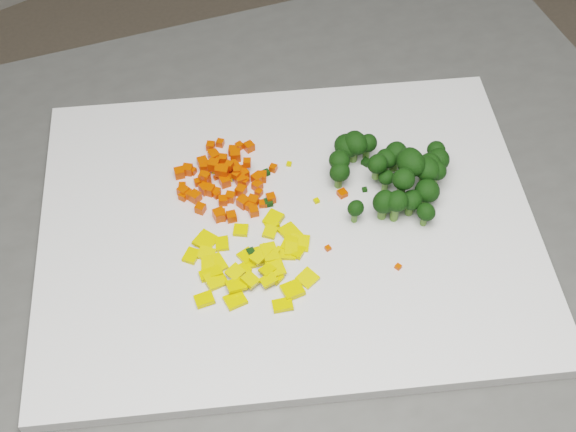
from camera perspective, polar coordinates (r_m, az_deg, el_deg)
counter_block at (r=1.22m, az=-2.53°, el=-13.88°), size 1.12×0.92×0.90m
cutting_board at (r=0.82m, az=0.00°, el=-0.73°), size 0.63×0.59×0.01m
carrot_pile at (r=0.84m, az=-4.24°, el=3.16°), size 0.11×0.11×0.03m
pepper_pile at (r=0.77m, az=-2.43°, el=-3.50°), size 0.13×0.13×0.02m
broccoli_pile at (r=0.83m, az=7.76°, el=3.68°), size 0.13×0.13×0.06m
carrot_cube_0 at (r=0.84m, az=-3.66°, el=3.23°), size 0.01×0.01×0.01m
carrot_cube_1 at (r=0.84m, az=-5.92°, el=1.96°), size 0.01×0.01×0.01m
carrot_cube_2 at (r=0.85m, az=-6.01°, el=2.79°), size 0.01×0.01×0.01m
carrot_cube_3 at (r=0.83m, az=-1.22°, el=1.27°), size 0.01×0.01×0.01m
carrot_cube_4 at (r=0.83m, az=-4.44°, el=1.18°), size 0.01×0.01×0.01m
carrot_cube_5 at (r=0.85m, az=-2.19°, el=2.68°), size 0.01×0.01×0.01m
carrot_cube_6 at (r=0.85m, az=-5.30°, el=3.64°), size 0.01×0.01×0.01m
carrot_cube_7 at (r=0.83m, az=-3.20°, el=1.00°), size 0.01×0.01×0.01m
carrot_cube_8 at (r=0.86m, az=-6.81°, el=3.19°), size 0.01×0.01×0.01m
carrot_cube_9 at (r=0.86m, az=-5.95°, el=3.53°), size 0.01×0.01×0.01m
carrot_cube_10 at (r=0.85m, az=-6.44°, el=2.40°), size 0.01×0.01×0.01m
carrot_cube_11 at (r=0.84m, az=-2.09°, el=1.67°), size 0.01×0.01×0.01m
carrot_cube_12 at (r=0.86m, az=-4.56°, el=3.52°), size 0.01×0.01×0.01m
carrot_cube_13 at (r=0.85m, az=-3.10°, el=2.72°), size 0.01×0.01×0.01m
carrot_cube_14 at (r=0.82m, az=-2.62°, el=0.79°), size 0.01×0.01×0.01m
carrot_cube_15 at (r=0.82m, az=-2.45°, el=0.33°), size 0.01×0.01×0.01m
carrot_cube_16 at (r=0.88m, az=-3.94°, el=4.65°), size 0.01×0.01×0.01m
carrot_cube_17 at (r=0.82m, az=-2.90°, el=0.77°), size 0.01×0.01×0.01m
carrot_cube_18 at (r=0.89m, az=-4.84°, el=5.20°), size 0.01×0.01×0.01m
carrot_cube_19 at (r=0.84m, az=-5.10°, el=1.53°), size 0.01×0.01×0.01m
carrot_cube_20 at (r=0.86m, az=-4.64°, el=4.08°), size 0.01×0.01×0.01m
carrot_cube_21 at (r=0.84m, az=-7.46°, el=1.40°), size 0.01×0.01×0.01m
carrot_cube_22 at (r=0.82m, az=-4.83°, el=0.05°), size 0.01×0.01×0.01m
carrot_cube_23 at (r=0.84m, az=-5.88°, el=2.81°), size 0.01×0.01×0.01m
carrot_cube_24 at (r=0.86m, az=-1.06°, el=3.43°), size 0.01×0.01×0.01m
carrot_cube_25 at (r=0.83m, az=-2.51°, el=1.06°), size 0.01×0.01×0.01m
carrot_cube_26 at (r=0.84m, az=-3.72°, el=2.91°), size 0.01×0.01×0.01m
carrot_cube_27 at (r=0.85m, az=-7.52°, el=2.09°), size 0.01×0.01×0.01m
carrot_cube_28 at (r=0.84m, az=-7.44°, el=1.74°), size 0.01×0.01×0.01m
carrot_cube_29 at (r=0.82m, az=-4.92°, el=0.08°), size 0.01×0.01×0.01m
carrot_cube_30 at (r=0.85m, az=-3.40°, el=2.58°), size 0.01×0.01×0.01m
carrot_cube_31 at (r=0.84m, az=-7.19°, el=1.56°), size 0.01×0.01×0.01m
carrot_cube_32 at (r=0.84m, az=-5.13°, el=1.72°), size 0.01×0.01×0.01m
carrot_cube_33 at (r=0.85m, az=-4.28°, el=2.73°), size 0.01×0.01×0.01m
carrot_cube_34 at (r=0.86m, az=-7.73°, el=3.06°), size 0.01×0.01×0.01m
carrot_cube_35 at (r=0.87m, az=-6.09°, el=3.79°), size 0.01×0.01×0.01m
carrot_cube_36 at (r=0.84m, az=-5.15°, el=1.61°), size 0.01×0.01×0.01m
carrot_cube_37 at (r=0.87m, az=-4.84°, el=3.84°), size 0.01×0.01×0.01m
carrot_cube_38 at (r=0.88m, az=-5.53°, el=4.97°), size 0.01×0.01×0.01m
carrot_cube_39 at (r=0.85m, az=-4.89°, el=3.26°), size 0.01×0.01×0.01m
carrot_cube_40 at (r=0.86m, az=-4.22°, el=3.44°), size 0.01×0.01×0.01m
carrot_cube_41 at (r=0.85m, az=-2.93°, el=3.81°), size 0.01×0.01×0.01m
carrot_cube_42 at (r=0.85m, az=-1.88°, el=2.80°), size 0.01×0.01×0.01m
carrot_cube_43 at (r=0.86m, az=-3.87°, el=3.60°), size 0.01×0.01×0.01m
carrot_cube_44 at (r=0.87m, az=-5.27°, el=4.25°), size 0.01×0.01×0.01m
carrot_cube_45 at (r=0.88m, az=-3.48°, el=5.00°), size 0.01×0.01×0.01m
carrot_cube_46 at (r=0.83m, az=-4.12°, el=1.35°), size 0.01×0.01×0.01m
carrot_cube_47 at (r=0.86m, az=-3.90°, el=3.50°), size 0.01×0.01×0.01m
carrot_cube_48 at (r=0.82m, az=-4.04°, el=-0.04°), size 0.01×0.01×0.01m
carrot_cube_49 at (r=0.86m, az=-3.39°, el=3.32°), size 0.01×0.01×0.01m
carrot_cube_50 at (r=0.85m, az=-4.61°, el=2.91°), size 0.01×0.01×0.01m
carrot_cube_51 at (r=0.84m, az=-5.63°, el=1.86°), size 0.01×0.01×0.01m
carrot_cube_52 at (r=0.86m, az=-3.71°, el=3.33°), size 0.01×0.01×0.01m
carrot_cube_53 at (r=0.86m, az=-5.80°, el=3.51°), size 0.01×0.01×0.01m
carrot_cube_54 at (r=0.87m, az=-3.76°, el=4.34°), size 0.02×0.02×0.01m
carrot_cube_55 at (r=0.83m, az=-6.63°, el=1.37°), size 0.01×0.01×0.01m
carrot_cube_56 at (r=0.85m, az=-5.91°, el=2.54°), size 0.01×0.01×0.01m
carrot_cube_57 at (r=0.85m, az=-4.63°, el=3.19°), size 0.01×0.01×0.01m
carrot_cube_58 at (r=0.85m, az=-4.22°, el=3.60°), size 0.01×0.01×0.01m
carrot_cube_59 at (r=0.88m, az=-2.78°, el=4.94°), size 0.01×0.01×0.01m
carrot_cube_60 at (r=0.85m, az=-4.51°, el=2.46°), size 0.01×0.01×0.01m
carrot_cube_61 at (r=0.84m, az=-2.20°, el=2.16°), size 0.01×0.01×0.01m
carrot_cube_62 at (r=0.84m, az=-3.36°, el=1.80°), size 0.01×0.01×0.01m
carrot_cube_63 at (r=0.83m, az=-6.24°, el=0.54°), size 0.01×0.01×0.01m
carrot_cube_64 at (r=0.83m, az=-4.64°, el=1.10°), size 0.01×0.01×0.01m
carrot_cube_65 at (r=0.85m, az=-3.11°, el=2.45°), size 0.01×0.01×0.01m
carrot_cube_66 at (r=0.88m, az=-5.45°, el=4.44°), size 0.01×0.01×0.01m
carrot_cube_67 at (r=0.86m, az=-7.16°, el=3.29°), size 0.01×0.01×0.01m
carrot_cube_68 at (r=0.82m, az=-2.51°, el=0.41°), size 0.01×0.01×0.01m
carrot_cube_69 at (r=0.85m, az=-3.22°, el=2.99°), size 0.01×0.01×0.01m
pepper_chunk_0 at (r=0.80m, az=-5.87°, el=-1.75°), size 0.03×0.03×0.01m
pepper_chunk_1 at (r=0.76m, az=-3.71°, el=-4.93°), size 0.02×0.02×0.01m
pepper_chunk_2 at (r=0.78m, az=-1.30°, el=-2.60°), size 0.02×0.02×0.01m
pepper_chunk_3 at (r=0.78m, az=-1.26°, el=-2.68°), size 0.02×0.02×0.01m
pepper_chunk_4 at (r=0.77m, az=-3.78°, el=-4.01°), size 0.02×0.02×0.01m
pepper_chunk_5 at (r=0.80m, az=0.14°, el=-1.17°), size 0.02×0.02×0.01m
pepper_chunk_6 at (r=0.79m, az=0.20°, el=-2.39°), size 0.02×0.02×0.01m
pepper_chunk_7 at (r=0.79m, az=-4.94°, el=-3.32°), size 0.01×0.02×0.01m
pepper_chunk_8 at (r=0.78m, az=-3.33°, el=-3.88°), size 0.02×0.01×0.01m
pepper_chunk_9 at (r=0.76m, az=-3.77°, el=-5.99°), size 0.02×0.02×0.01m
pepper_chunk_10 at (r=0.79m, az=-0.12°, el=-2.67°), size 0.02×0.02×0.01m
pepper_chunk_11 at (r=0.76m, az=-2.71°, el=-4.57°), size 0.02×0.02×0.01m
pepper_chunk_12 at (r=0.81m, az=-3.37°, el=-1.02°), size 0.02×0.02×0.01m
pepper_chunk_13 at (r=0.76m, az=-5.97°, el=-5.92°), size 0.02×0.02×0.01m
pepper_chunk_14 at (r=0.79m, az=-5.82°, el=-2.68°), size 0.02×0.02×0.01m
pepper_chunk_15 at (r=0.79m, az=0.63°, el=-2.54°), size 0.02×0.02×0.01m
pepper_chunk_16 at (r=0.77m, az=-0.94°, el=-4.39°), size 0.02×0.02×0.00m
pepper_chunk_17 at (r=0.78m, az=-5.50°, el=-4.11°), size 0.02×0.02×0.01m
pepper_chunk_18 at (r=0.80m, az=-4.70°, el=-1.98°), size 0.02×0.02×0.01m
pepper_chunk_19 at (r=0.77m, az=-1.49°, el=-3.86°), size 0.02×0.01×0.00m
pepper_chunk_20 at (r=0.76m, az=-1.39°, el=-4.59°), size 0.02×0.01×0.01m
pepper_chunk_21 at (r=0.79m, az=-2.91°, el=-2.87°), size 0.02×0.02×0.01m
pepper_chunk_22 at (r=0.79m, az=-2.48°, el=-2.99°), size 0.02×0.03×0.00m
pepper_chunk_23 at (r=0.76m, az=0.32°, el=-5.29°), size 0.02×0.02×0.01m
pepper_chunk_24 at (r=0.81m, az=-1.20°, el=-0.55°), size 0.02×0.02×0.01m
pepper_chunk_25 at (r=0.79m, az=-6.88°, el=-2.82°), size 0.02×0.02×0.00m
pepper_chunk_26 at (r=0.79m, az=0.09°, el=-2.01°), size 0.02×0.02×0.01m
pepper_chunk_27 at (r=0.80m, az=0.84°, el=-1.94°), size 0.03×0.03×0.01m
pepper_chunk_28 at (r=0.75m, az=-0.39°, el=-6.35°), size 0.02×0.02×0.01m
pepper_chunk_29 at (r=0.81m, az=-1.04°, el=-0.21°), size 0.02×0.02×0.01m
pepper_chunk_30 at (r=0.77m, az=-0.88°, el=-3.71°), size 0.02×0.02×0.01m
pepper_chunk_31 at (r=0.79m, az=-5.72°, el=-3.36°), size 0.02×0.02×0.01m
pepper_chunk_32 at (r=0.77m, az=1.40°, el=-4.45°), size 0.02×0.02×0.01m
pepper_chunk_33 at (r=0.78m, az=-1.93°, el=-2.75°), size 0.02×0.02×0.01m
pepper_chunk_34 at (r=0.77m, az=-5.18°, el=-4.57°), size 0.02×0.02×0.01m
pepper_chunk_35 at (r=0.80m, az=-1.29°, el=-1.15°), size 0.02×0.02×0.01m
broccoli_floret_0 at (r=0.81m, az=9.69°, el=0.01°), size 0.02×0.02×0.03m
broccoli_floret_1 at (r=0.81m, az=4.77°, el=0.25°), size 0.02×0.02×0.03m
broccoli_floret_2 at (r=0.85m, az=6.93°, el=3.69°), size 0.03×0.03×0.03m
broccoli_floret_3 at (r=0.83m, az=8.61°, el=3.53°), size 0.04×0.04×0.03m
broccoli_floret_4 at (r=0.84m, az=10.38°, el=2.71°), size 0.03×0.03×0.04m
broccoli_floret_5 at (r=0.82m, az=8.69°, el=0.84°), size 0.03×0.03×0.03m
broccoli_floret_6 at (r=0.81m, az=8.09°, el=2.21°), size 0.03×0.03×0.04m
broccoli_floret_7 at (r=0.86m, az=4.10°, el=4.74°), size 0.04×0.04×0.03m
broccoli_floret_8 at (r=0.83m, az=9.73°, el=3.09°), size 0.04×0.04×0.03m
broccoli_floret_9 at (r=0.86m, az=10.50°, el=3.62°), size 0.03×0.03×0.04m
broccoli_floret_10 at (r=0.85m, az=9.94°, el=3.19°), size 0.03×0.03×0.04m
broccoli_floret_11 at (r=0.87m, az=10.37°, el=4.21°), size 0.03×0.03×0.03m
broccoli_floret_12 at (r=0.81m, az=6.76°, el=0.69°), size 0.03×0.03×0.03m
broccoli_floret_13 at (r=0.86m, az=4.70°, el=4.82°), size 0.04×0.04×0.04m
broccoli_floret_14 at (r=0.84m, az=3.63°, el=2.83°), size 0.03×0.03×0.03m
broccoli_floret_15 at (r=0.83m, az=6.31°, el=3.42°), size 0.03×0.03×0.03m
broccoli_floret_16 at (r=0.84m, az=6.94°, el=2.43°), size 0.02×0.02×0.03m
broccoli_floret_17 at (r=0.83m, az=9.76°, el=1.53°), size 0.04×0.04×0.03m
broccoli_floret_18 at (r=0.81m, az=7.65°, el=0.61°), size 0.03×0.03×0.04m
broccoli_floret_19 at (r=0.84m, az=3.60°, el=3.54°), size 0.03×0.03×0.04m
broccoli_floret_20 at (r=0.87m, az=5.63°, el=4.85°), size 0.03×0.03×0.03m
broccoli_floret_21 at (r=0.86m, az=7.60°, el=4.12°), size 0.03×0.03×0.03m
stray_bit_0 at (r=0.85m, az=-5.16°, el=2.73°), size 0.01×0.01×0.00m
stray_bit_1 at (r=0.85m, az=-4.18°, el=2.67°), size 0.01×0.01×0.00m
stray_bit_2 at (r=0.84m, az=5.47°, el=1.88°), size 0.01×0.01×0.00m
stray_bit_3 at (r=0.86m, az=-5.27°, el=3.26°), size 0.01×0.01×0.00m
stray_bit_4 at (r=0.79m, az=-2.66°, el=-2.57°), size 0.01×0.01×0.01m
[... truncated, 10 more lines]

